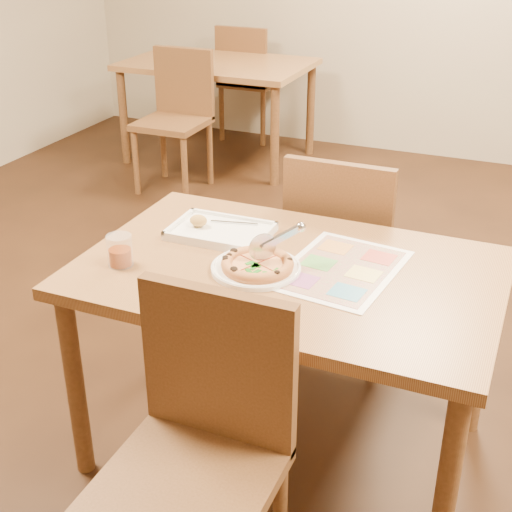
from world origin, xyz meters
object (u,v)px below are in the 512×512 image
at_px(chair_near, 204,422).
at_px(bg_chair_near, 178,102).
at_px(glass_tumbler, 120,252).
at_px(bg_chair_far, 246,70).
at_px(appetizer_tray, 219,232).
at_px(bg_table, 218,74).
at_px(dining_table, 288,291).
at_px(chair_far, 342,237).
at_px(pizza, 257,264).
at_px(menu, 341,269).
at_px(pizza_cutter, 275,241).
at_px(plate, 256,268).

bearing_deg(chair_near, bg_chair_near, 119.74).
bearing_deg(glass_tumbler, bg_chair_near, 114.90).
distance_m(bg_chair_far, appetizer_tray, 3.43).
bearing_deg(bg_table, dining_table, -60.26).
relative_size(chair_far, glass_tumbler, 4.69).
bearing_deg(appetizer_tray, chair_far, 56.94).
distance_m(chair_near, appetizer_tray, 0.81).
relative_size(chair_near, pizza, 2.09).
height_order(chair_far, bg_chair_far, same).
bearing_deg(glass_tumbler, bg_table, 110.34).
relative_size(bg_chair_far, menu, 1.04).
bearing_deg(menu, pizza, -153.04).
xyz_separation_m(chair_near, bg_chair_near, (-1.60, 2.80, 0.00)).
height_order(bg_table, menu, menu).
bearing_deg(pizza_cutter, bg_table, 74.21).
height_order(bg_table, bg_chair_far, bg_chair_far).
bearing_deg(chair_far, chair_near, 90.00).
xyz_separation_m(dining_table, pizza_cutter, (-0.04, -0.02, 0.18)).
distance_m(chair_near, bg_table, 3.76).
distance_m(pizza, appetizer_tray, 0.30).
bearing_deg(plate, menu, 24.41).
bearing_deg(chair_far, bg_chair_near, -44.94).
bearing_deg(dining_table, pizza, -138.17).
xyz_separation_m(chair_near, chair_far, (-0.00, 1.20, 0.00)).
distance_m(chair_far, pizza_cutter, 0.67).
bearing_deg(bg_chair_near, menu, -50.81).
relative_size(dining_table, appetizer_tray, 3.84).
bearing_deg(plate, dining_table, 35.16).
xyz_separation_m(chair_near, appetizer_tray, (-0.31, 0.73, 0.17)).
bearing_deg(bg_chair_near, pizza, -56.12).
distance_m(plate, glass_tumbler, 0.43).
bearing_deg(pizza, appetizer_tray, 138.51).
relative_size(bg_chair_near, pizza, 2.09).
xyz_separation_m(chair_far, bg_chair_near, (-1.60, 1.60, 0.00)).
xyz_separation_m(chair_near, bg_chair_far, (-1.60, 3.90, 0.00)).
height_order(glass_tumbler, menu, glass_tumbler).
distance_m(bg_chair_far, pizza, 3.70).
height_order(dining_table, bg_chair_far, bg_chair_far).
xyz_separation_m(chair_far, appetizer_tray, (-0.31, -0.47, 0.17)).
height_order(pizza, glass_tumbler, glass_tumbler).
height_order(chair_far, pizza_cutter, chair_far).
relative_size(chair_far, bg_chair_near, 1.00).
bearing_deg(bg_table, chair_near, -64.81).
distance_m(appetizer_tray, glass_tumbler, 0.37).
relative_size(chair_far, pizza, 2.09).
distance_m(bg_chair_near, bg_chair_far, 1.10).
distance_m(chair_far, menu, 0.60).
xyz_separation_m(pizza_cutter, glass_tumbler, (-0.45, -0.18, -0.05)).
xyz_separation_m(dining_table, glass_tumbler, (-0.49, -0.19, 0.13)).
distance_m(bg_chair_near, pizza, 2.74).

